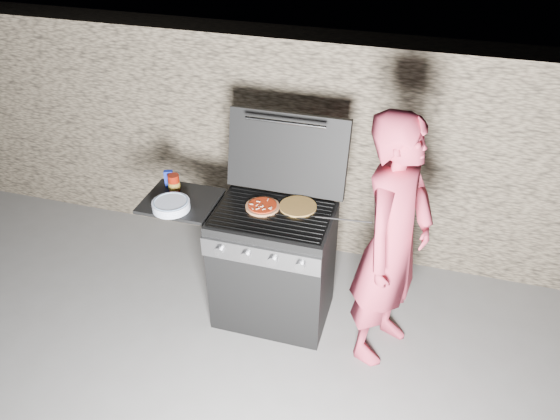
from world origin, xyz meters
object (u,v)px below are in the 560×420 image
(gas_grill, at_px, (240,260))
(person, at_px, (393,244))
(pizza_topped, at_px, (262,206))
(sauce_jar, at_px, (174,183))

(gas_grill, xyz_separation_m, person, (1.05, -0.08, 0.43))
(pizza_topped, bearing_deg, sauce_jar, 175.90)
(gas_grill, bearing_deg, person, -4.09)
(pizza_topped, distance_m, sauce_jar, 0.67)
(gas_grill, bearing_deg, pizza_topped, 16.97)
(gas_grill, xyz_separation_m, sauce_jar, (-0.51, 0.10, 0.51))
(sauce_jar, height_order, person, person)
(sauce_jar, xyz_separation_m, person, (1.56, -0.17, -0.08))
(pizza_topped, bearing_deg, gas_grill, -163.03)
(gas_grill, distance_m, pizza_topped, 0.50)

